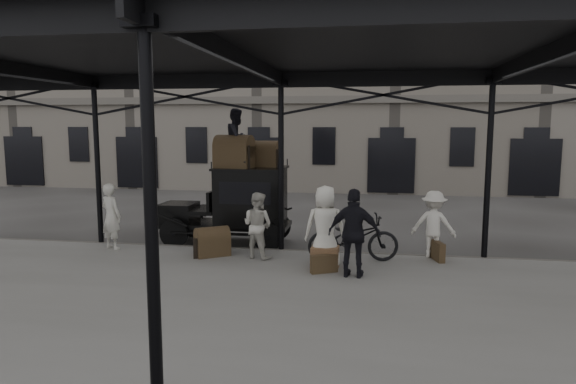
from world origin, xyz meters
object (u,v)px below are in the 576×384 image
steamer_trunk_roof_near (234,154)px  steamer_trunk_platform (212,244)px  porter_left (111,216)px  bicycle (353,238)px  taxi (240,202)px  porter_official (354,233)px

steamer_trunk_roof_near → steamer_trunk_platform: bearing=-83.5°
porter_left → steamer_trunk_platform: bearing=-162.4°
porter_left → bicycle: (6.19, -0.21, -0.29)m
porter_left → bicycle: bearing=-159.5°
taxi → porter_official: taxi is taller
taxi → steamer_trunk_platform: taxi is taller
porter_left → porter_official: 6.42m
porter_official → bicycle: size_ratio=0.88×
taxi → bicycle: taxi is taller
steamer_trunk_platform → taxi: bearing=49.2°
steamer_trunk_roof_near → porter_left: bearing=-142.6°
taxi → porter_left: 3.42m
taxi → steamer_trunk_platform: bearing=-96.7°
steamer_trunk_platform → porter_left: bearing=141.0°
bicycle → steamer_trunk_platform: bicycle is taller
bicycle → steamer_trunk_roof_near: (-3.29, 1.63, 1.84)m
porter_left → steamer_trunk_platform: size_ratio=2.10×
taxi → steamer_trunk_platform: 2.05m
steamer_trunk_platform → steamer_trunk_roof_near: bearing=51.0°
taxi → steamer_trunk_roof_near: bearing=-108.1°
taxi → bicycle: (3.21, -1.87, -0.49)m
porter_left → bicycle: 6.20m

